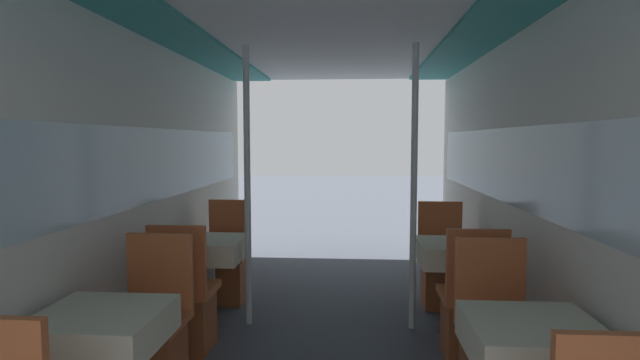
{
  "coord_description": "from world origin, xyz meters",
  "views": [
    {
      "loc": [
        0.2,
        -1.46,
        1.53
      ],
      "look_at": [
        -0.08,
        2.52,
        1.21
      ],
      "focal_mm": 28.0,
      "sensor_mm": 36.0,
      "label": 1
    }
  ],
  "objects_px": {
    "chair_right_far_1": "(442,274)",
    "support_pole_right_1": "(414,188)",
    "dining_table_left_1": "(208,253)",
    "chair_right_near_1": "(471,318)",
    "chair_left_far_1": "(226,270)",
    "support_pole_left_1": "(247,187)",
    "dining_table_right_0": "(533,348)",
    "chair_left_far_0": "(151,346)",
    "chair_right_far_0": "(495,356)",
    "dining_table_left_0": "(101,336)",
    "chair_left_near_1": "(186,311)",
    "dining_table_right_1": "(455,257)"
  },
  "relations": [
    {
      "from": "dining_table_left_1",
      "to": "support_pole_right_1",
      "type": "xyz_separation_m",
      "value": [
        1.68,
        0.0,
        0.55
      ]
    },
    {
      "from": "chair_right_far_1",
      "to": "dining_table_right_1",
      "type": "bearing_deg",
      "value": 90.0
    },
    {
      "from": "dining_table_left_0",
      "to": "support_pole_left_1",
      "type": "relative_size",
      "value": 0.31
    },
    {
      "from": "dining_table_left_1",
      "to": "support_pole_right_1",
      "type": "height_order",
      "value": "support_pole_right_1"
    },
    {
      "from": "chair_right_far_1",
      "to": "support_pole_right_1",
      "type": "height_order",
      "value": "support_pole_right_1"
    },
    {
      "from": "chair_left_far_1",
      "to": "support_pole_left_1",
      "type": "relative_size",
      "value": 0.42
    },
    {
      "from": "dining_table_left_1",
      "to": "chair_right_near_1",
      "type": "relative_size",
      "value": 0.75
    },
    {
      "from": "chair_right_near_1",
      "to": "chair_right_far_1",
      "type": "xyz_separation_m",
      "value": [
        0.0,
        1.14,
        0.0
      ]
    },
    {
      "from": "chair_left_near_1",
      "to": "chair_right_near_1",
      "type": "xyz_separation_m",
      "value": [
        2.02,
        0.0,
        0.0
      ]
    },
    {
      "from": "chair_right_far_1",
      "to": "chair_left_far_0",
      "type": "bearing_deg",
      "value": 41.04
    },
    {
      "from": "dining_table_left_0",
      "to": "dining_table_right_0",
      "type": "distance_m",
      "value": 2.02
    },
    {
      "from": "dining_table_left_1",
      "to": "chair_right_near_1",
      "type": "bearing_deg",
      "value": -15.8
    },
    {
      "from": "chair_left_far_0",
      "to": "chair_right_near_1",
      "type": "height_order",
      "value": "same"
    },
    {
      "from": "chair_left_far_1",
      "to": "chair_right_far_1",
      "type": "height_order",
      "value": "same"
    },
    {
      "from": "dining_table_left_1",
      "to": "chair_left_near_1",
      "type": "height_order",
      "value": "chair_left_near_1"
    },
    {
      "from": "chair_right_far_0",
      "to": "chair_left_near_1",
      "type": "bearing_deg",
      "value": -16.94
    },
    {
      "from": "dining_table_right_1",
      "to": "chair_right_near_1",
      "type": "distance_m",
      "value": 0.64
    },
    {
      "from": "chair_right_far_0",
      "to": "dining_table_right_1",
      "type": "bearing_deg",
      "value": -90.0
    },
    {
      "from": "dining_table_left_0",
      "to": "chair_right_far_0",
      "type": "bearing_deg",
      "value": 15.8
    },
    {
      "from": "dining_table_left_1",
      "to": "dining_table_right_0",
      "type": "bearing_deg",
      "value": -41.04
    },
    {
      "from": "dining_table_left_0",
      "to": "chair_right_near_1",
      "type": "distance_m",
      "value": 2.36
    },
    {
      "from": "chair_left_far_1",
      "to": "chair_left_near_1",
      "type": "bearing_deg",
      "value": 90.0
    },
    {
      "from": "dining_table_right_0",
      "to": "chair_right_near_1",
      "type": "distance_m",
      "value": 1.22
    },
    {
      "from": "chair_left_far_0",
      "to": "chair_right_near_1",
      "type": "xyz_separation_m",
      "value": [
        2.02,
        0.61,
        0.0
      ]
    },
    {
      "from": "dining_table_right_0",
      "to": "dining_table_right_1",
      "type": "bearing_deg",
      "value": 90.0
    },
    {
      "from": "support_pole_left_1",
      "to": "dining_table_left_1",
      "type": "bearing_deg",
      "value": -180.0
    },
    {
      "from": "chair_left_far_0",
      "to": "chair_right_far_0",
      "type": "relative_size",
      "value": 1.0
    },
    {
      "from": "chair_left_far_0",
      "to": "support_pole_right_1",
      "type": "relative_size",
      "value": 0.42
    },
    {
      "from": "chair_left_far_1",
      "to": "chair_right_far_0",
      "type": "bearing_deg",
      "value": 138.96
    },
    {
      "from": "dining_table_left_1",
      "to": "chair_left_near_1",
      "type": "relative_size",
      "value": 0.75
    },
    {
      "from": "chair_right_near_1",
      "to": "chair_left_far_0",
      "type": "bearing_deg",
      "value": -163.06
    },
    {
      "from": "chair_left_far_0",
      "to": "support_pole_left_1",
      "type": "height_order",
      "value": "support_pole_left_1"
    },
    {
      "from": "dining_table_right_1",
      "to": "chair_right_far_1",
      "type": "relative_size",
      "value": 0.75
    },
    {
      "from": "dining_table_left_1",
      "to": "chair_right_near_1",
      "type": "distance_m",
      "value": 2.12
    },
    {
      "from": "support_pole_left_1",
      "to": "chair_right_far_0",
      "type": "distance_m",
      "value": 2.22
    },
    {
      "from": "chair_left_near_1",
      "to": "chair_right_far_1",
      "type": "xyz_separation_m",
      "value": [
        2.02,
        1.14,
        0.0
      ]
    },
    {
      "from": "dining_table_right_1",
      "to": "support_pole_right_1",
      "type": "xyz_separation_m",
      "value": [
        -0.34,
        0.0,
        0.55
      ]
    },
    {
      "from": "dining_table_left_0",
      "to": "chair_right_far_0",
      "type": "distance_m",
      "value": 2.12
    },
    {
      "from": "dining_table_left_1",
      "to": "support_pole_right_1",
      "type": "relative_size",
      "value": 0.31
    },
    {
      "from": "chair_left_far_1",
      "to": "chair_right_near_1",
      "type": "height_order",
      "value": "same"
    },
    {
      "from": "dining_table_right_0",
      "to": "chair_right_near_1",
      "type": "bearing_deg",
      "value": 90.0
    },
    {
      "from": "chair_right_far_1",
      "to": "support_pole_right_1",
      "type": "bearing_deg",
      "value": 59.54
    },
    {
      "from": "chair_left_far_0",
      "to": "support_pole_right_1",
      "type": "bearing_deg",
      "value": -144.82
    },
    {
      "from": "chair_left_far_1",
      "to": "chair_right_far_0",
      "type": "distance_m",
      "value": 2.67
    },
    {
      "from": "dining_table_right_0",
      "to": "support_pole_right_1",
      "type": "relative_size",
      "value": 0.31
    },
    {
      "from": "dining_table_right_1",
      "to": "support_pole_left_1",
      "type": "bearing_deg",
      "value": 180.0
    },
    {
      "from": "support_pole_left_1",
      "to": "support_pole_right_1",
      "type": "distance_m",
      "value": 1.35
    },
    {
      "from": "dining_table_right_0",
      "to": "dining_table_left_1",
      "type": "bearing_deg",
      "value": 138.96
    },
    {
      "from": "chair_right_far_1",
      "to": "support_pole_right_1",
      "type": "xyz_separation_m",
      "value": [
        -0.34,
        -0.57,
        0.84
      ]
    },
    {
      "from": "chair_right_far_0",
      "to": "dining_table_left_0",
      "type": "bearing_deg",
      "value": 15.8
    }
  ]
}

